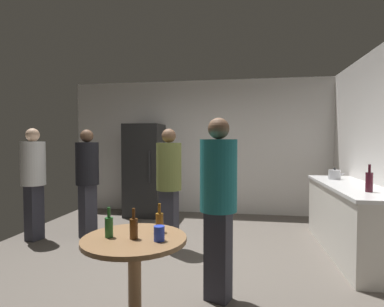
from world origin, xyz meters
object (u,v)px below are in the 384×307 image
(beer_bottle_brown, at_px, (134,228))
(beer_bottle_green, at_px, (109,226))
(kettle, at_px, (335,175))
(beer_bottle_amber, at_px, (159,222))
(foreground_table, at_px, (134,251))
(person_in_teal_shirt, at_px, (218,194))
(person_in_black_shirt, at_px, (87,175))
(refrigerator, at_px, (145,170))
(wine_bottle_on_counter, at_px, (369,181))
(plastic_cup_blue, at_px, (159,233))
(person_in_olive_shirt, at_px, (169,179))
(person_in_white_shirt, at_px, (33,175))

(beer_bottle_brown, relative_size, beer_bottle_green, 1.00)
(kettle, height_order, beer_bottle_amber, kettle)
(beer_bottle_brown, bearing_deg, foreground_table, 103.76)
(foreground_table, bearing_deg, person_in_teal_shirt, 44.00)
(beer_bottle_amber, bearing_deg, person_in_black_shirt, 130.78)
(foreground_table, bearing_deg, refrigerator, 107.01)
(refrigerator, height_order, wine_bottle_on_counter, refrigerator)
(person_in_black_shirt, bearing_deg, refrigerator, 99.70)
(refrigerator, xyz_separation_m, foreground_table, (1.10, -3.59, -0.27))
(person_in_black_shirt, bearing_deg, plastic_cup_blue, -26.41)
(refrigerator, xyz_separation_m, person_in_olive_shirt, (0.93, -1.77, 0.06))
(refrigerator, relative_size, kettle, 7.38)
(refrigerator, bearing_deg, foreground_table, -72.99)
(foreground_table, xyz_separation_m, person_in_black_shirt, (-1.51, 2.09, 0.33))
(beer_bottle_green, xyz_separation_m, plastic_cup_blue, (0.40, -0.02, -0.03))
(beer_bottle_green, height_order, person_in_white_shirt, person_in_white_shirt)
(plastic_cup_blue, height_order, person_in_black_shirt, person_in_black_shirt)
(refrigerator, height_order, person_in_black_shirt, refrigerator)
(refrigerator, height_order, beer_bottle_brown, refrigerator)
(wine_bottle_on_counter, height_order, person_in_teal_shirt, person_in_teal_shirt)
(foreground_table, xyz_separation_m, plastic_cup_blue, (0.21, -0.05, 0.16))
(beer_bottle_amber, relative_size, beer_bottle_green, 1.00)
(person_in_teal_shirt, bearing_deg, beer_bottle_amber, -26.85)
(plastic_cup_blue, height_order, person_in_olive_shirt, person_in_olive_shirt)
(refrigerator, bearing_deg, kettle, -16.74)
(refrigerator, distance_m, person_in_olive_shirt, 2.00)
(person_in_teal_shirt, distance_m, person_in_olive_shirt, 1.46)
(beer_bottle_brown, relative_size, person_in_black_shirt, 0.14)
(plastic_cup_blue, bearing_deg, person_in_white_shirt, 142.08)
(refrigerator, height_order, kettle, refrigerator)
(person_in_teal_shirt, relative_size, person_in_white_shirt, 1.01)
(plastic_cup_blue, distance_m, person_in_white_shirt, 3.11)
(kettle, distance_m, person_in_olive_shirt, 2.47)
(beer_bottle_brown, bearing_deg, plastic_cup_blue, -4.77)
(person_in_white_shirt, height_order, person_in_olive_shirt, person_in_white_shirt)
(kettle, height_order, plastic_cup_blue, kettle)
(beer_bottle_green, bearing_deg, person_in_black_shirt, 121.82)
(beer_bottle_brown, relative_size, person_in_white_shirt, 0.14)
(beer_bottle_brown, xyz_separation_m, person_in_white_shirt, (-2.25, 1.89, 0.15))
(foreground_table, relative_size, plastic_cup_blue, 7.27)
(foreground_table, relative_size, person_in_olive_shirt, 0.49)
(beer_bottle_amber, xyz_separation_m, plastic_cup_blue, (0.06, -0.22, -0.03))
(person_in_olive_shirt, bearing_deg, person_in_white_shirt, -76.95)
(refrigerator, bearing_deg, person_in_white_shirt, -123.26)
(beer_bottle_brown, distance_m, person_in_white_shirt, 2.94)
(wine_bottle_on_counter, distance_m, person_in_teal_shirt, 1.84)
(beer_bottle_green, relative_size, person_in_olive_shirt, 0.14)
(plastic_cup_blue, bearing_deg, beer_bottle_amber, 104.90)
(beer_bottle_amber, height_order, beer_bottle_green, same)
(kettle, xyz_separation_m, plastic_cup_blue, (-1.96, -2.66, -0.18))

